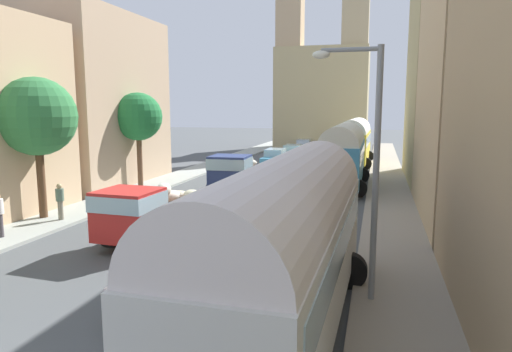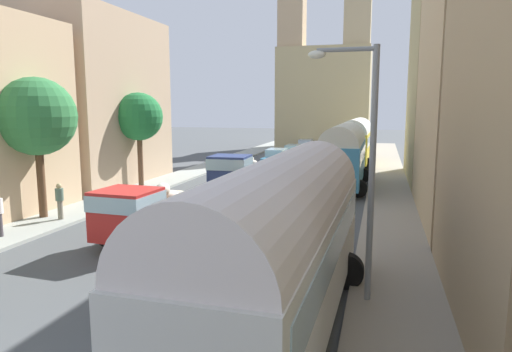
{
  "view_description": "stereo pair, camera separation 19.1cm",
  "coord_description": "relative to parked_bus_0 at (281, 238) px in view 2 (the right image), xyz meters",
  "views": [
    {
      "loc": [
        6.51,
        -2.92,
        5.05
      ],
      "look_at": [
        0.0,
        21.47,
        1.23
      ],
      "focal_mm": 32.04,
      "sensor_mm": 36.0,
      "label": 1
    },
    {
      "loc": [
        6.69,
        -2.87,
        5.05
      ],
      "look_at": [
        0.0,
        21.47,
        1.23
      ],
      "focal_mm": 32.04,
      "sensor_mm": 36.0,
      "label": 2
    }
  ],
  "objects": [
    {
      "name": "distant_church",
      "position": [
        -4.67,
        45.14,
        4.99
      ],
      "size": [
        10.5,
        7.24,
        20.41
      ],
      "color": "tan",
      "rests_on": "ground"
    },
    {
      "name": "roadside_tree_1",
      "position": [
        -12.57,
        7.4,
        2.4
      ],
      "size": [
        3.42,
        3.42,
        6.35
      ],
      "color": "brown",
      "rests_on": "ground"
    },
    {
      "name": "cargo_truck_0",
      "position": [
        -6.44,
        5.89,
        -1.06
      ],
      "size": [
        3.1,
        6.56,
        2.19
      ],
      "color": "red",
      "rests_on": "ground"
    },
    {
      "name": "building_left_2",
      "position": [
        -16.11,
        16.9,
        3.22
      ],
      "size": [
        5.88,
        10.08,
        10.86
      ],
      "color": "tan",
      "rests_on": "ground"
    },
    {
      "name": "car_2",
      "position": [
        -6.13,
        41.11,
        -1.45
      ],
      "size": [
        2.33,
        4.44,
        1.49
      ],
      "color": "silver",
      "rests_on": "ground"
    },
    {
      "name": "sidewalk_left",
      "position": [
        -11.92,
        20.43,
        -2.14
      ],
      "size": [
        2.5,
        70.0,
        0.14
      ],
      "primitive_type": "cube",
      "color": "#989D96",
      "rests_on": "ground"
    },
    {
      "name": "building_right_2",
      "position": [
        6.63,
        12.5,
        4.79
      ],
      "size": [
        5.6,
        10.83,
        14.0
      ],
      "color": "tan",
      "rests_on": "ground"
    },
    {
      "name": "car_3",
      "position": [
        -3.16,
        1.07,
        -1.48
      ],
      "size": [
        2.28,
        4.11,
        1.44
      ],
      "color": "silver",
      "rests_on": "ground"
    },
    {
      "name": "car_5",
      "position": [
        -3.02,
        15.7,
        -1.45
      ],
      "size": [
        2.46,
        4.34,
        1.51
      ],
      "color": "#4285D0",
      "rests_on": "ground"
    },
    {
      "name": "car_4",
      "position": [
        -2.92,
        7.63,
        -1.41
      ],
      "size": [
        2.3,
        3.99,
        1.58
      ],
      "color": "#AB332C",
      "rests_on": "ground"
    },
    {
      "name": "parked_bus_0",
      "position": [
        0.0,
        0.0,
        0.0
      ],
      "size": [
        3.42,
        10.0,
        4.01
      ],
      "color": "silver",
      "rests_on": "ground"
    },
    {
      "name": "car_1",
      "position": [
        -5.97,
        33.65,
        -1.47
      ],
      "size": [
        2.39,
        4.24,
        1.48
      ],
      "color": "silver",
      "rests_on": "ground"
    },
    {
      "name": "roadside_tree_2",
      "position": [
        -12.57,
        16.15,
        2.21
      ],
      "size": [
        2.97,
        2.97,
        5.95
      ],
      "color": "brown",
      "rests_on": "ground"
    },
    {
      "name": "parked_bus_1",
      "position": [
        -0.21,
        19.09,
        0.02
      ],
      "size": [
        3.23,
        8.38,
        4.02
      ],
      "color": "teal",
      "rests_on": "ground"
    },
    {
      "name": "car_6",
      "position": [
        -3.17,
        31.03,
        -1.42
      ],
      "size": [
        2.32,
        3.78,
        1.59
      ],
      "color": "silver",
      "rests_on": "ground"
    },
    {
      "name": "building_right_3",
      "position": [
        5.94,
        23.57,
        4.54
      ],
      "size": [
        4.22,
        10.76,
        13.5
      ],
      "color": "tan",
      "rests_on": "ground"
    },
    {
      "name": "ground_plane",
      "position": [
        -4.67,
        20.43,
        -2.21
      ],
      "size": [
        154.0,
        154.0,
        0.0
      ],
      "primitive_type": "plane",
      "color": "#494D4F"
    },
    {
      "name": "sidewalk_right",
      "position": [
        2.58,
        20.43,
        -2.14
      ],
      "size": [
        2.5,
        70.0,
        0.14
      ],
      "primitive_type": "cube",
      "color": "gray",
      "rests_on": "ground"
    },
    {
      "name": "pedestrian_0",
      "position": [
        -11.52,
        7.23,
        -1.21
      ],
      "size": [
        0.4,
        0.4,
        1.75
      ],
      "color": "gray",
      "rests_on": "ground"
    },
    {
      "name": "streetlamp_near",
      "position": [
        1.6,
        2.11,
        1.68
      ],
      "size": [
        1.73,
        0.28,
        6.53
      ],
      "color": "gray",
      "rests_on": "ground"
    },
    {
      "name": "car_0",
      "position": [
        -6.2,
        26.71,
        -1.38
      ],
      "size": [
        2.23,
        4.38,
        1.68
      ],
      "color": "#4498C7",
      "rests_on": "ground"
    },
    {
      "name": "parked_bus_2",
      "position": [
        -0.1,
        31.3,
        0.04
      ],
      "size": [
        3.32,
        9.72,
        4.05
      ],
      "color": "yellow",
      "rests_on": "ground"
    },
    {
      "name": "cargo_truck_1",
      "position": [
        -6.18,
        16.28,
        -1.0
      ],
      "size": [
        3.18,
        7.58,
        2.37
      ],
      "color": "navy",
      "rests_on": "ground"
    }
  ]
}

